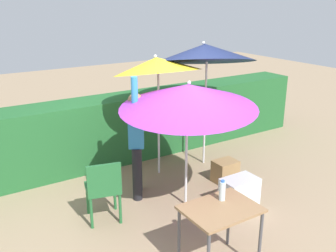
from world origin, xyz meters
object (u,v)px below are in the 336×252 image
Objects in this scene: bottle_water at (222,191)px; folding_table at (221,215)px; umbrella_yellow at (188,96)px; umbrella_rainbow at (205,53)px; person_vendor at (136,138)px; crate_cardboard at (225,171)px; umbrella_orange at (157,65)px; cooler_box at (239,193)px; chair_plastic at (103,187)px.

folding_table is at bearing -133.07° from bottle_water.
bottle_water is (0.12, 0.12, 0.21)m from folding_table.
bottle_water is (-0.36, -1.18, -0.77)m from umbrella_yellow.
person_vendor is (-1.56, -0.43, -1.06)m from umbrella_rainbow.
umbrella_rainbow reaches higher than crate_cardboard.
cooler_box is (0.42, -1.59, -1.64)m from umbrella_orange.
folding_table is at bearing -109.96° from umbrella_yellow.
person_vendor is 1.66m from crate_cardboard.
umbrella_orange reaches higher than crate_cardboard.
chair_plastic is at bearing 169.12° from umbrella_yellow.
umbrella_orange is 8.90× the size of bottle_water.
umbrella_yellow is (-0.19, -1.13, -0.23)m from umbrella_orange.
person_vendor reaches higher than crate_cardboard.
umbrella_yellow is at bearing -54.28° from person_vendor.
umbrella_rainbow is 1.93m from person_vendor.
chair_plastic is 2.34× the size of crate_cardboard.
chair_plastic is 2.17m from crate_cardboard.
person_vendor is 4.94× the size of crate_cardboard.
crate_cardboard is (0.78, -0.86, -1.69)m from umbrella_orange.
cooler_box is 2.17× the size of bottle_water.
umbrella_rainbow is 2.98× the size of folding_table.
umbrella_orange reaches higher than umbrella_yellow.
folding_table is at bearing -65.27° from chair_plastic.
umbrella_orange is at bearing 76.68° from bottle_water.
chair_plastic is (-2.28, -0.85, -1.49)m from umbrella_rainbow.
umbrella_orange is at bearing 176.22° from umbrella_rainbow.
folding_table is (-0.66, -2.44, -1.21)m from umbrella_orange.
folding_table is 0.27m from bottle_water.
umbrella_yellow is 1.46m from bottle_water.
umbrella_yellow is 1.60m from cooler_box.
folding_table is (0.71, -1.54, 0.15)m from chair_plastic.
umbrella_yellow is 1.01× the size of person_vendor.
umbrella_yellow is 1.76m from crate_cardboard.
umbrella_yellow is at bearing 143.25° from cooler_box.
cooler_box is 1.37× the size of crate_cardboard.
crate_cardboard is at bearing 63.79° from cooler_box.
umbrella_yellow is 3.64× the size of cooler_box.
person_vendor is at bearing -142.83° from umbrella_orange.
bottle_water is at bearing -103.32° from umbrella_orange.
umbrella_rainbow reaches higher than bottle_water.
umbrella_orange is 1.13× the size of umbrella_yellow.
folding_table is 3.33× the size of bottle_water.
umbrella_yellow is 1.64m from chair_plastic.
umbrella_orange is (-0.91, 0.06, -0.13)m from umbrella_rainbow.
crate_cardboard is at bearing 47.68° from folding_table.
umbrella_rainbow is at bearing 72.27° from cooler_box.
folding_table is (-1.44, -1.58, 0.48)m from crate_cardboard.
person_vendor is at bearing 93.18° from bottle_water.
folding_table reaches higher than cooler_box.
cooler_box is at bearing -20.83° from chair_plastic.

